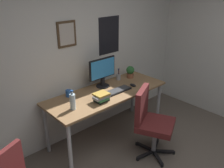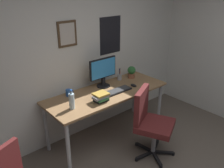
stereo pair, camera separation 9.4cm
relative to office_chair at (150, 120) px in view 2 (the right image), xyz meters
The scene contains 11 objects.
wall_back 1.39m from the office_chair, 110.01° to the left, with size 4.40×0.10×2.60m.
desk 0.70m from the office_chair, 104.70° to the left, with size 1.82×0.69×0.76m.
office_chair is the anchor object (origin of this frame).
monitor 0.97m from the office_chair, 96.66° to the left, with size 0.46×0.20×0.43m.
keyboard 0.62m from the office_chair, 96.25° to the left, with size 0.43×0.15×0.03m.
computer_mouse 0.64m from the office_chair, 66.35° to the left, with size 0.06×0.11×0.04m.
water_bottle 1.05m from the office_chair, 145.62° to the left, with size 0.07×0.07×0.25m.
coffee_mug_near 1.15m from the office_chair, 126.35° to the left, with size 0.12×0.08×0.09m.
potted_plant 1.00m from the office_chair, 60.54° to the left, with size 0.13×0.13×0.19m.
pen_cup 0.96m from the office_chair, 73.78° to the left, with size 0.07×0.07×0.20m.
book_stack_left 0.71m from the office_chair, 131.92° to the left, with size 0.22×0.17×0.11m.
Camera 2 is at (-1.74, -0.68, 2.20)m, focal length 38.48 mm.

